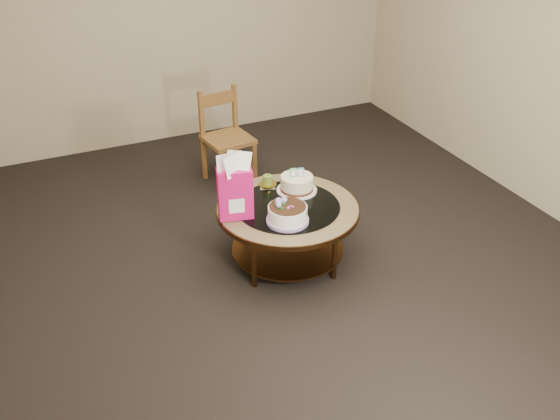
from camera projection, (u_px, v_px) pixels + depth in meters
name	position (u px, v px, depth m)	size (l,w,h in m)	color
ground	(287.00, 259.00, 4.64)	(5.00, 5.00, 0.00)	black
room_walls	(289.00, 55.00, 3.85)	(4.52, 5.02, 2.61)	tan
coffee_table	(288.00, 215.00, 4.44)	(1.02, 1.02, 0.46)	#513117
decorated_cake	(287.00, 215.00, 4.19)	(0.29, 0.29, 0.17)	#9E87BF
cream_cake	(297.00, 184.00, 4.56)	(0.30, 0.30, 0.19)	white
gift_bag	(235.00, 187.00, 4.17)	(0.26, 0.21, 0.47)	#DE1467
pillar_candle	(268.00, 182.00, 4.63)	(0.15, 0.15, 0.10)	#DAC359
dining_chair	(226.00, 137.00, 5.50)	(0.43, 0.43, 0.84)	brown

